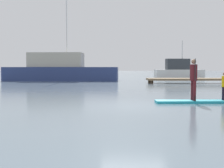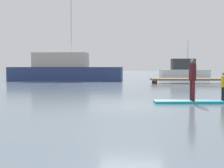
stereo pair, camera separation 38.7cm
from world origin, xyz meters
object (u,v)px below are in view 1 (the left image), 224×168
object	(u,v)px
paddler_child_solo	(224,84)
paddleboard_near	(202,102)
fishing_boat_green_midground	(179,71)
paddler_adult	(194,77)
fishing_boat_white_large	(60,70)

from	to	relation	value
paddler_child_solo	paddleboard_near	bearing A→B (deg)	179.92
fishing_boat_green_midground	paddleboard_near	bearing A→B (deg)	-100.54
fishing_boat_green_midground	paddler_adult	bearing A→B (deg)	-101.15
fishing_boat_white_large	fishing_boat_green_midground	world-z (taller)	fishing_boat_white_large
fishing_boat_green_midground	paddler_child_solo	bearing A→B (deg)	-98.90
paddleboard_near	paddler_adult	bearing A→B (deg)	-178.31
paddler_adult	paddler_child_solo	xyz separation A→B (m)	(1.25, 0.01, -0.31)
paddleboard_near	paddler_child_solo	xyz separation A→B (m)	(0.91, -0.00, 0.69)
paddleboard_near	paddler_adult	distance (m)	1.06
paddler_adult	fishing_boat_white_large	distance (m)	23.30
fishing_boat_white_large	paddler_child_solo	bearing A→B (deg)	-65.66
paddler_adult	fishing_boat_white_large	bearing A→B (deg)	111.52
fishing_boat_green_midground	fishing_boat_white_large	bearing A→B (deg)	-148.09
paddler_child_solo	fishing_boat_green_midground	bearing A→B (deg)	81.10
paddler_child_solo	fishing_boat_green_midground	world-z (taller)	fishing_boat_green_midground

